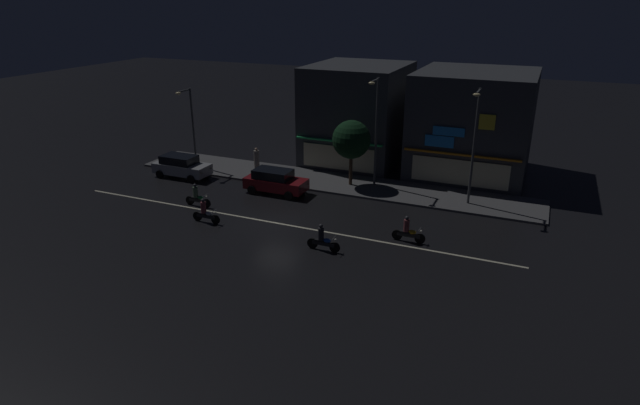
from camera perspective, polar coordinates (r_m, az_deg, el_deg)
name	(u,v)px	position (r m, az deg, el deg)	size (l,w,h in m)	color
ground_plane	(276,223)	(32.15, -4.76, -2.22)	(140.00, 140.00, 0.00)	black
lane_divider_stripe	(276,223)	(32.15, -4.76, -2.21)	(28.77, 0.16, 0.01)	beige
sidewalk_far	(328,182)	(38.99, 0.81, 2.27)	(30.28, 4.30, 0.14)	#4C4C4F
storefront_left_block	(473,123)	(41.94, 16.11, 8.19)	(8.39, 9.10, 7.72)	#383A3F
storefront_center_block	(358,114)	(43.70, 4.08, 9.52)	(7.27, 8.56, 7.78)	#383A3F
streetlamp_west	(191,121)	(42.36, -13.75, 8.53)	(0.44, 1.64, 6.17)	#47494C
streetlamp_mid	(376,124)	(36.97, 6.01, 8.36)	(0.44, 1.64, 7.57)	#47494C
streetlamp_east	(474,139)	(34.57, 16.27, 6.62)	(0.44, 1.64, 7.47)	#47494C
pedestrian_on_sidewalk	(257,161)	(40.84, -6.83, 4.44)	(0.41, 0.41, 1.95)	gray
street_tree	(351,140)	(37.28, 3.40, 6.76)	(2.71, 2.71, 4.67)	#473323
parked_car_near_kerb	(181,166)	(41.29, -14.69, 3.83)	(4.30, 1.98, 1.67)	#9EA0A5
parked_car_trailing	(275,181)	(36.78, -4.85, 2.32)	(4.30, 1.98, 1.67)	maroon
motorcycle_lead	(205,213)	(32.64, -12.25, -1.07)	(1.90, 0.60, 1.52)	black
motorcycle_following	(323,240)	(28.45, 0.28, -4.00)	(1.90, 0.60, 1.52)	black
motorcycle_opposite_lane	(197,197)	(35.31, -13.08, 0.59)	(1.90, 0.60, 1.52)	black
motorcycle_trailing_far	(408,231)	(29.85, 9.43, -3.05)	(1.90, 0.60, 1.52)	black
traffic_cone	(298,190)	(36.71, -2.39, 1.36)	(0.36, 0.36, 0.55)	orange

